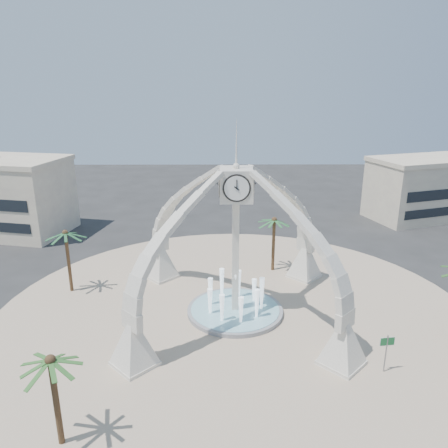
{
  "coord_description": "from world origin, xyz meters",
  "views": [
    {
      "loc": [
        -1.16,
        -32.55,
        18.43
      ],
      "look_at": [
        -0.91,
        2.0,
        7.23
      ],
      "focal_mm": 35.0,
      "sensor_mm": 36.0,
      "label": 1
    }
  ],
  "objects_px": {
    "street_sign": "(387,346)",
    "fountain": "(235,310)",
    "palm_west": "(65,234)",
    "clock_tower": "(236,241)",
    "palm_south": "(50,361)",
    "palm_north": "(274,221)"
  },
  "relations": [
    {
      "from": "palm_north",
      "to": "street_sign",
      "type": "distance_m",
      "value": 17.93
    },
    {
      "from": "clock_tower",
      "to": "palm_west",
      "type": "distance_m",
      "value": 15.62
    },
    {
      "from": "fountain",
      "to": "palm_north",
      "type": "xyz_separation_m",
      "value": [
        4.15,
        8.78,
        5.08
      ]
    },
    {
      "from": "street_sign",
      "to": "palm_south",
      "type": "bearing_deg",
      "value": -170.8
    },
    {
      "from": "street_sign",
      "to": "palm_west",
      "type": "bearing_deg",
      "value": 146.19
    },
    {
      "from": "fountain",
      "to": "street_sign",
      "type": "xyz_separation_m",
      "value": [
        9.69,
        -7.93,
        1.71
      ]
    },
    {
      "from": "palm_north",
      "to": "palm_west",
      "type": "bearing_deg",
      "value": -166.49
    },
    {
      "from": "palm_west",
      "to": "palm_north",
      "type": "distance_m",
      "value": 19.73
    },
    {
      "from": "fountain",
      "to": "palm_south",
      "type": "relative_size",
      "value": 1.36
    },
    {
      "from": "street_sign",
      "to": "palm_north",
      "type": "bearing_deg",
      "value": 100.62
    },
    {
      "from": "clock_tower",
      "to": "street_sign",
      "type": "bearing_deg",
      "value": -39.28
    },
    {
      "from": "palm_west",
      "to": "palm_north",
      "type": "xyz_separation_m",
      "value": [
        19.18,
        4.61,
        -0.26
      ]
    },
    {
      "from": "palm_west",
      "to": "street_sign",
      "type": "xyz_separation_m",
      "value": [
        24.72,
        -12.1,
        -3.63
      ]
    },
    {
      "from": "fountain",
      "to": "palm_west",
      "type": "bearing_deg",
      "value": 164.47
    },
    {
      "from": "clock_tower",
      "to": "street_sign",
      "type": "xyz_separation_m",
      "value": [
        9.69,
        -7.93,
        -4.49
      ]
    },
    {
      "from": "palm_west",
      "to": "palm_south",
      "type": "bearing_deg",
      "value": -73.6
    },
    {
      "from": "fountain",
      "to": "palm_west",
      "type": "relative_size",
      "value": 1.26
    },
    {
      "from": "clock_tower",
      "to": "palm_south",
      "type": "distance_m",
      "value": 16.97
    },
    {
      "from": "street_sign",
      "to": "fountain",
      "type": "bearing_deg",
      "value": 132.99
    },
    {
      "from": "palm_west",
      "to": "palm_north",
      "type": "relative_size",
      "value": 1.04
    },
    {
      "from": "palm_north",
      "to": "street_sign",
      "type": "relative_size",
      "value": 2.18
    },
    {
      "from": "palm_south",
      "to": "palm_west",
      "type": "bearing_deg",
      "value": 106.4
    }
  ]
}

